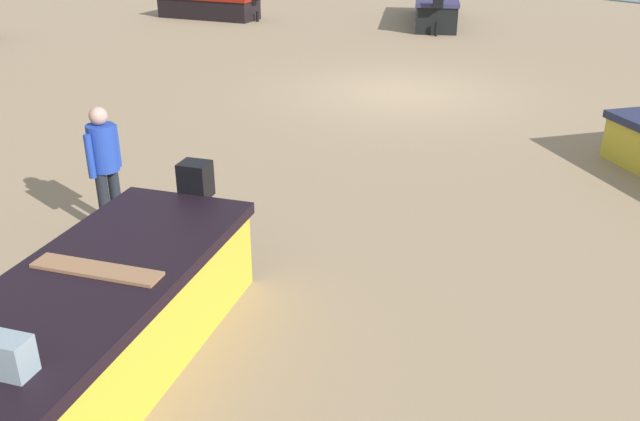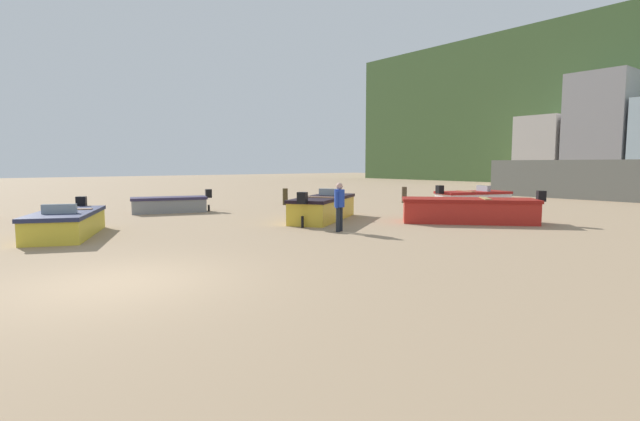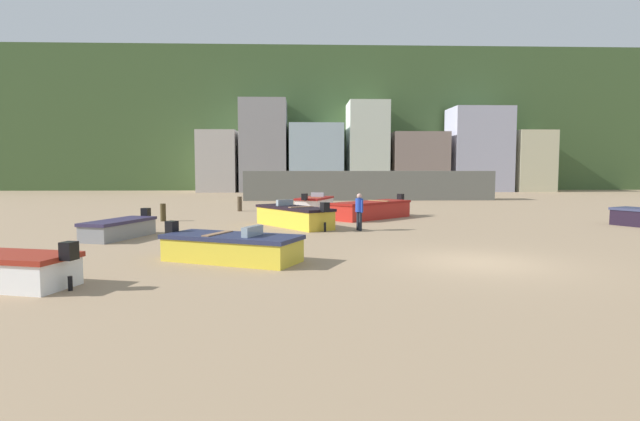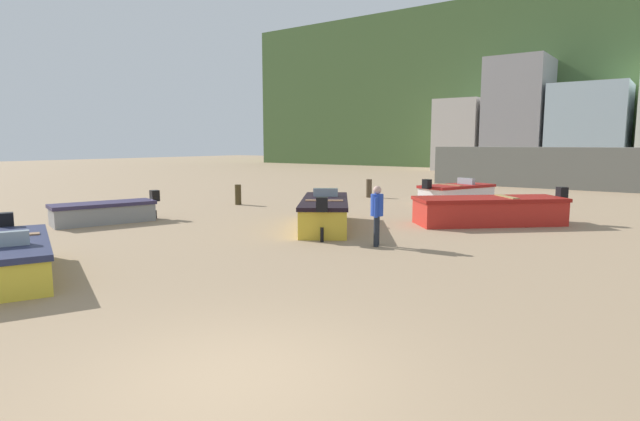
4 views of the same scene
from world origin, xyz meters
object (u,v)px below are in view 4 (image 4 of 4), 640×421
Objects in this scene: boat_red_1 at (489,211)px; beach_walker_distant at (377,211)px; mooring_post_mid_beach at (238,195)px; boat_yellow_6 at (325,213)px; boat_white_7 at (456,194)px; boat_yellow_3 at (5,258)px; mooring_post_near_water at (369,188)px; boat_grey_5 at (104,212)px.

beach_walker_distant is at bearing 123.88° from boat_red_1.
boat_yellow_6 is at bearing -22.34° from mooring_post_mid_beach.
boat_yellow_3 is at bearing -79.32° from boat_white_7.
mooring_post_mid_beach is at bearing -117.48° from mooring_post_near_water.
boat_white_7 is at bearing 48.55° from boat_yellow_6.
boat_yellow_3 is at bearing -83.95° from mooring_post_near_water.
boat_red_1 is at bearing -37.01° from beach_walker_distant.
beach_walker_distant is (9.61, -4.40, 0.50)m from mooring_post_mid_beach.
boat_yellow_3 is 4.75× the size of mooring_post_mid_beach.
boat_grey_5 is 4.07× the size of mooring_post_mid_beach.
boat_yellow_3 reaches higher than mooring_post_mid_beach.
mooring_post_mid_beach is 0.56× the size of beach_walker_distant.
boat_yellow_6 is at bearing -166.80° from boat_yellow_3.
boat_grey_5 is at bearing 78.61° from beach_walker_distant.
boat_red_1 is 5.61m from beach_walker_distant.
mooring_post_near_water is at bearing 7.72° from beach_walker_distant.
mooring_post_mid_beach is at bearing -124.03° from boat_white_7.
boat_yellow_6 reaches higher than boat_white_7.
beach_walker_distant is (9.57, 2.09, 0.58)m from boat_grey_5.
boat_yellow_6 reaches higher than boat_grey_5.
boat_red_1 is 13.21m from boat_grey_5.
mooring_post_near_water is 12.34m from beach_walker_distant.
boat_yellow_6 reaches higher than mooring_post_mid_beach.
mooring_post_mid_beach is (-10.90, -1.04, -0.02)m from boat_red_1.
boat_yellow_3 is 7.25m from boat_grey_5.
beach_walker_distant reaches higher than boat_yellow_6.
boat_yellow_6 is 2.89× the size of beach_walker_distant.
mooring_post_near_water reaches higher than mooring_post_mid_beach.
beach_walker_distant is at bearing -58.58° from mooring_post_near_water.
beach_walker_distant is at bearing -24.59° from mooring_post_mid_beach.
boat_white_7 reaches higher than boat_yellow_3.
mooring_post_near_water is 6.90m from mooring_post_mid_beach.
boat_grey_5 is (-5.04, 5.22, -0.03)m from boat_yellow_3.
mooring_post_near_water is (-1.89, 17.83, 0.06)m from boat_yellow_3.
boat_red_1 reaches higher than mooring_post_mid_beach.
boat_white_7 is (1.18, 8.53, -0.02)m from boat_yellow_6.
boat_yellow_3 is 0.92× the size of boat_yellow_6.
beach_walker_distant is at bearing -63.17° from boat_yellow_6.
mooring_post_mid_beach is (-3.18, -6.12, -0.01)m from mooring_post_near_water.
boat_white_7 is at bearing -4.37° from mooring_post_near_water.
boat_white_7 is 4.21× the size of mooring_post_near_water.
boat_white_7 is 4.31× the size of mooring_post_mid_beach.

